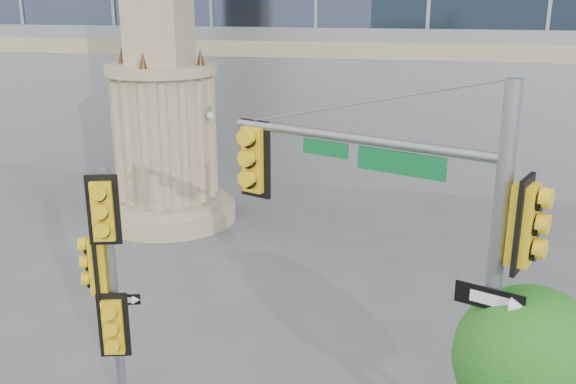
# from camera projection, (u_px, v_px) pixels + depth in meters

# --- Properties ---
(monument) EXTENTS (4.40, 4.40, 16.60)m
(monument) POSITION_uv_depth(u_px,v_px,m) (160.00, 50.00, 19.77)
(monument) COLOR tan
(monument) RESTS_ON ground
(main_signal_pole) EXTENTS (4.57, 2.17, 6.20)m
(main_signal_pole) POSITION_uv_depth(u_px,v_px,m) (418.00, 238.00, 9.20)
(main_signal_pole) COLOR slate
(main_signal_pole) RESTS_ON ground
(secondary_signal_pole) EXTENTS (0.86, 0.61, 4.60)m
(secondary_signal_pole) POSITION_uv_depth(u_px,v_px,m) (108.00, 280.00, 10.52)
(secondary_signal_pole) COLOR slate
(secondary_signal_pole) RESTS_ON ground
(street_tree) EXTENTS (2.16, 2.11, 3.37)m
(street_tree) POSITION_uv_depth(u_px,v_px,m) (531.00, 366.00, 8.98)
(street_tree) COLOR tan
(street_tree) RESTS_ON ground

